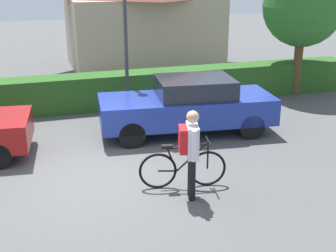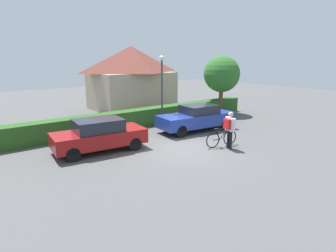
{
  "view_description": "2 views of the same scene",
  "coord_description": "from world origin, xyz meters",
  "px_view_note": "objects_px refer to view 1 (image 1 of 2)",
  "views": [
    {
      "loc": [
        -1.14,
        -8.57,
        4.16
      ],
      "look_at": [
        1.77,
        0.73,
        0.71
      ],
      "focal_mm": 48.6,
      "sensor_mm": 36.0,
      "label": 1
    },
    {
      "loc": [
        -8.35,
        -9.5,
        4.1
      ],
      "look_at": [
        -0.05,
        1.09,
        0.85
      ],
      "focal_mm": 30.58,
      "sensor_mm": 36.0,
      "label": 2
    }
  ],
  "objects_px": {
    "tree_kerbside": "(303,7)",
    "street_lamp": "(125,23)",
    "parked_car_far": "(188,105)",
    "bicycle": "(183,168)",
    "person_rider": "(190,146)"
  },
  "relations": [
    {
      "from": "parked_car_far",
      "to": "bicycle",
      "type": "bearing_deg",
      "value": -111.6
    },
    {
      "from": "bicycle",
      "to": "person_rider",
      "type": "xyz_separation_m",
      "value": [
        -0.02,
        -0.46,
        0.65
      ]
    },
    {
      "from": "parked_car_far",
      "to": "tree_kerbside",
      "type": "bearing_deg",
      "value": 27.56
    },
    {
      "from": "street_lamp",
      "to": "tree_kerbside",
      "type": "height_order",
      "value": "tree_kerbside"
    },
    {
      "from": "tree_kerbside",
      "to": "parked_car_far",
      "type": "bearing_deg",
      "value": -152.44
    },
    {
      "from": "parked_car_far",
      "to": "bicycle",
      "type": "distance_m",
      "value": 3.14
    },
    {
      "from": "tree_kerbside",
      "to": "street_lamp",
      "type": "bearing_deg",
      "value": -171.66
    },
    {
      "from": "bicycle",
      "to": "street_lamp",
      "type": "relative_size",
      "value": 0.41
    },
    {
      "from": "person_rider",
      "to": "tree_kerbside",
      "type": "relative_size",
      "value": 0.41
    },
    {
      "from": "street_lamp",
      "to": "person_rider",
      "type": "bearing_deg",
      "value": -89.22
    },
    {
      "from": "parked_car_far",
      "to": "bicycle",
      "type": "height_order",
      "value": "parked_car_far"
    },
    {
      "from": "parked_car_far",
      "to": "street_lamp",
      "type": "xyz_separation_m",
      "value": [
        -1.24,
        1.62,
        1.96
      ]
    },
    {
      "from": "parked_car_far",
      "to": "street_lamp",
      "type": "bearing_deg",
      "value": 127.36
    },
    {
      "from": "street_lamp",
      "to": "tree_kerbside",
      "type": "relative_size",
      "value": 1.0
    },
    {
      "from": "tree_kerbside",
      "to": "bicycle",
      "type": "bearing_deg",
      "value": -137.75
    }
  ]
}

